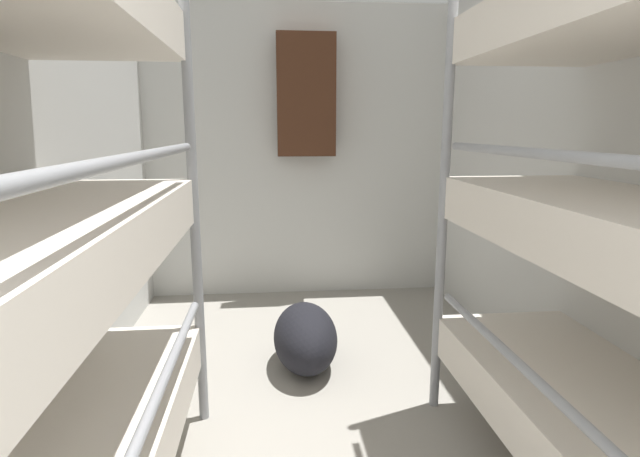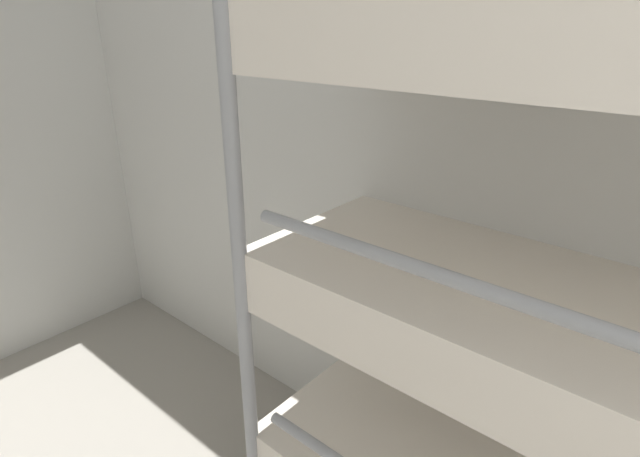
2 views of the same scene
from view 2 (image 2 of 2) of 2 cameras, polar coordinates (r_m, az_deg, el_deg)
wall_right at (r=1.74m, az=13.23°, el=2.47°), size 0.06×4.25×2.28m
bunk_stack_right_near at (r=1.32m, az=31.98°, el=-12.56°), size 0.65×1.80×1.94m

